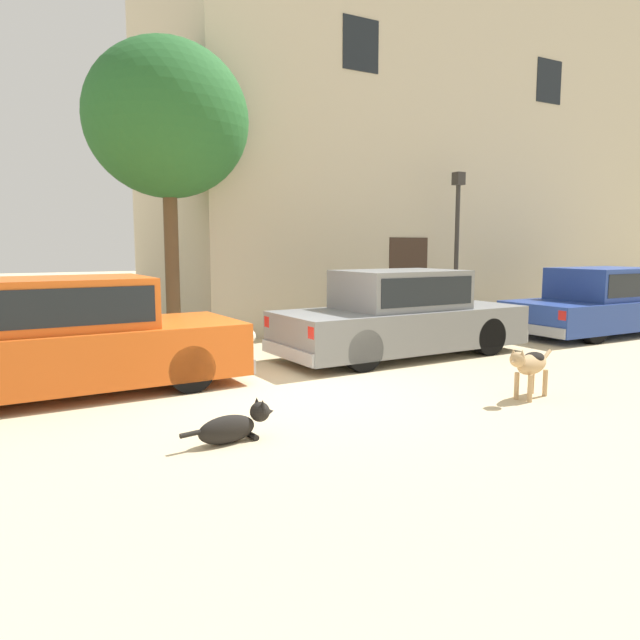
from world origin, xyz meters
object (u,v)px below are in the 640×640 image
Objects in this scene: stray_dog_tan at (530,364)px; street_lamp at (457,229)px; stray_dog_spotted at (235,425)px; parked_sedan_third at (605,301)px; acacia_tree_left at (168,121)px; parked_sedan_second at (401,314)px; parked_sedan_nearest at (72,336)px.

stray_dog_tan is 6.57m from street_lamp.
stray_dog_spotted is at bearing -145.44° from street_lamp.
acacia_tree_left is at bearing 162.38° from parked_sedan_third.
street_lamp is (7.30, 5.03, 2.13)m from stray_dog_spotted.
parked_sedan_third is 4.82× the size of stray_dog_spotted.
stray_dog_spotted is (-4.17, -2.92, -0.56)m from parked_sedan_second.
parked_sedan_third is 10.10m from stray_dog_spotted.
acacia_tree_left reaches higher than parked_sedan_nearest.
parked_sedan_third is 1.37× the size of street_lamp.
parked_sedan_nearest is 5.87m from stray_dog_tan.
street_lamp is (3.13, 2.11, 1.56)m from parked_sedan_second.
street_lamp is 6.65m from acacia_tree_left.
stray_dog_tan is (4.96, -3.13, -0.30)m from parked_sedan_nearest.
acacia_tree_left is (0.95, 5.67, 3.99)m from stray_dog_spotted.
street_lamp is at bearing 32.23° from parked_sedan_second.
acacia_tree_left is at bearing 51.61° from parked_sedan_nearest.
parked_sedan_second is at bearing 28.73° from stray_dog_spotted.
stray_dog_tan is at bearing -33.89° from parked_sedan_nearest.
parked_sedan_second reaches higher than parked_sedan_third.
parked_sedan_second is 3.18m from stray_dog_tan.
parked_sedan_second is 0.84× the size of acacia_tree_left.
parked_sedan_third is 3.56m from street_lamp.
parked_sedan_nearest is at bearing -165.82° from street_lamp.
parked_sedan_second is 5.49m from parked_sedan_third.
street_lamp reaches higher than parked_sedan_third.
parked_sedan_nearest reaches higher than parked_sedan_third.
street_lamp is at bearing 28.30° from stray_dog_spotted.
parked_sedan_second reaches higher than stray_dog_spotted.
parked_sedan_nearest is at bearing -179.96° from parked_sedan_third.
stray_dog_spotted is at bearing -19.35° from stray_dog_tan.
parked_sedan_third is 9.78m from acacia_tree_left.
stray_dog_tan is 7.55m from acacia_tree_left.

